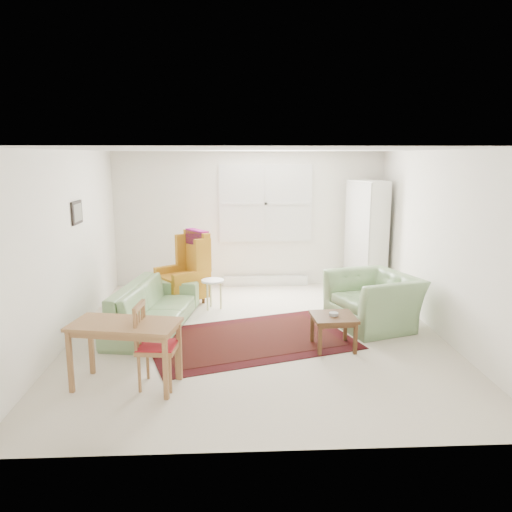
{
  "coord_description": "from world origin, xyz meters",
  "views": [
    {
      "loc": [
        -0.34,
        -6.5,
        2.44
      ],
      "look_at": [
        0.0,
        0.3,
        1.05
      ],
      "focal_mm": 35.0,
      "sensor_mm": 36.0,
      "label": 1
    }
  ],
  "objects_px": {
    "stool": "(213,294)",
    "cabinet": "(367,236)",
    "armchair": "(374,295)",
    "coffee_table": "(333,332)",
    "desk": "(126,355)",
    "sofa": "(154,298)",
    "wingback_chair": "(181,267)",
    "desk_chair": "(158,345)"
  },
  "relations": [
    {
      "from": "stool",
      "to": "cabinet",
      "type": "xyz_separation_m",
      "value": [
        2.75,
        1.04,
        0.75
      ]
    },
    {
      "from": "armchair",
      "to": "coffee_table",
      "type": "distance_m",
      "value": 1.13
    },
    {
      "from": "desk",
      "to": "sofa",
      "type": "bearing_deg",
      "value": 89.66
    },
    {
      "from": "armchair",
      "to": "desk",
      "type": "height_order",
      "value": "armchair"
    },
    {
      "from": "wingback_chair",
      "to": "stool",
      "type": "height_order",
      "value": "wingback_chair"
    },
    {
      "from": "sofa",
      "to": "armchair",
      "type": "bearing_deg",
      "value": -82.89
    },
    {
      "from": "sofa",
      "to": "desk",
      "type": "height_order",
      "value": "sofa"
    },
    {
      "from": "desk",
      "to": "cabinet",
      "type": "bearing_deg",
      "value": 46.35
    },
    {
      "from": "cabinet",
      "to": "desk",
      "type": "distance_m",
      "value": 5.21
    },
    {
      "from": "wingback_chair",
      "to": "stool",
      "type": "bearing_deg",
      "value": 19.96
    },
    {
      "from": "wingback_chair",
      "to": "coffee_table",
      "type": "relative_size",
      "value": 2.26
    },
    {
      "from": "stool",
      "to": "desk_chair",
      "type": "distance_m",
      "value": 2.77
    },
    {
      "from": "cabinet",
      "to": "desk",
      "type": "relative_size",
      "value": 1.78
    },
    {
      "from": "desk_chair",
      "to": "wingback_chair",
      "type": "bearing_deg",
      "value": 6.7
    },
    {
      "from": "desk",
      "to": "wingback_chair",
      "type": "bearing_deg",
      "value": 84.49
    },
    {
      "from": "armchair",
      "to": "wingback_chair",
      "type": "xyz_separation_m",
      "value": [
        -2.86,
        1.31,
        0.15
      ]
    },
    {
      "from": "stool",
      "to": "wingback_chair",
      "type": "bearing_deg",
      "value": 145.36
    },
    {
      "from": "coffee_table",
      "to": "sofa",
      "type": "bearing_deg",
      "value": 158.87
    },
    {
      "from": "wingback_chair",
      "to": "desk",
      "type": "xyz_separation_m",
      "value": [
        -0.3,
        -3.07,
        -0.25
      ]
    },
    {
      "from": "coffee_table",
      "to": "stool",
      "type": "relative_size",
      "value": 1.11
    },
    {
      "from": "coffee_table",
      "to": "desk",
      "type": "relative_size",
      "value": 0.48
    },
    {
      "from": "wingback_chair",
      "to": "cabinet",
      "type": "distance_m",
      "value": 3.36
    },
    {
      "from": "armchair",
      "to": "cabinet",
      "type": "distance_m",
      "value": 2.09
    },
    {
      "from": "sofa",
      "to": "stool",
      "type": "relative_size",
      "value": 4.4
    },
    {
      "from": "coffee_table",
      "to": "cabinet",
      "type": "bearing_deg",
      "value": 67.56
    },
    {
      "from": "armchair",
      "to": "desk_chair",
      "type": "relative_size",
      "value": 1.28
    },
    {
      "from": "armchair",
      "to": "wingback_chair",
      "type": "relative_size",
      "value": 0.97
    },
    {
      "from": "coffee_table",
      "to": "stool",
      "type": "xyz_separation_m",
      "value": [
        -1.59,
        1.76,
        0.02
      ]
    },
    {
      "from": "wingback_chair",
      "to": "coffee_table",
      "type": "bearing_deg",
      "value": 9.57
    },
    {
      "from": "coffee_table",
      "to": "desk_chair",
      "type": "bearing_deg",
      "value": -155.17
    },
    {
      "from": "wingback_chair",
      "to": "coffee_table",
      "type": "height_order",
      "value": "wingback_chair"
    },
    {
      "from": "sofa",
      "to": "stool",
      "type": "bearing_deg",
      "value": -35.22
    },
    {
      "from": "sofa",
      "to": "cabinet",
      "type": "xyz_separation_m",
      "value": [
        3.56,
        1.87,
        0.57
      ]
    },
    {
      "from": "coffee_table",
      "to": "desk",
      "type": "distance_m",
      "value": 2.6
    },
    {
      "from": "armchair",
      "to": "cabinet",
      "type": "height_order",
      "value": "cabinet"
    },
    {
      "from": "sofa",
      "to": "armchair",
      "type": "distance_m",
      "value": 3.15
    },
    {
      "from": "coffee_table",
      "to": "desk_chair",
      "type": "height_order",
      "value": "desk_chair"
    },
    {
      "from": "armchair",
      "to": "stool",
      "type": "xyz_separation_m",
      "value": [
        -2.34,
        0.95,
        -0.21
      ]
    },
    {
      "from": "sofa",
      "to": "desk_chair",
      "type": "bearing_deg",
      "value": -160.99
    },
    {
      "from": "cabinet",
      "to": "sofa",
      "type": "bearing_deg",
      "value": -171.45
    },
    {
      "from": "armchair",
      "to": "wingback_chair",
      "type": "distance_m",
      "value": 3.15
    },
    {
      "from": "wingback_chair",
      "to": "sofa",
      "type": "bearing_deg",
      "value": -48.82
    }
  ]
}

